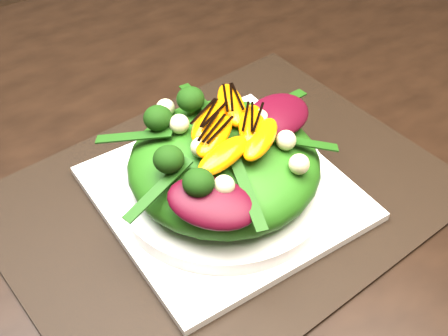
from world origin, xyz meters
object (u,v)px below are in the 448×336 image
placemat (224,197)px  orange_segment (209,119)px  salad_bowl (224,184)px  plate_base (224,193)px  lettuce_mound (224,164)px

placemat → orange_segment: orange_segment is taller
salad_bowl → orange_segment: (-0.00, 0.03, 0.07)m
placemat → plate_base: 0.01m
lettuce_mound → salad_bowl: bearing=0.0°
lettuce_mound → orange_segment: size_ratio=3.09×
plate_base → lettuce_mound: size_ratio=1.24×
plate_base → lettuce_mound: bearing=0.0°
placemat → salad_bowl: salad_bowl is taller
lettuce_mound → placemat: bearing=0.0°
salad_bowl → placemat: bearing=0.0°
plate_base → salad_bowl: (0.00, 0.00, 0.01)m
placemat → lettuce_mound: size_ratio=2.33×
placemat → lettuce_mound: 0.05m
plate_base → orange_segment: 0.09m
salad_bowl → orange_segment: bearing=90.4°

